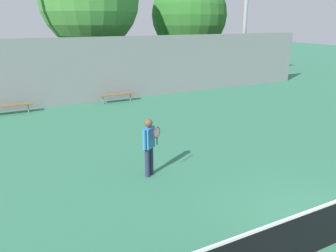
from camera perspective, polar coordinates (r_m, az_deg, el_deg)
name	(u,v)px	position (r m, az deg, el deg)	size (l,w,h in m)	color
tennis_player	(149,144)	(9.37, -3.31, -3.14)	(0.52, 0.50, 1.73)	#282D47
bench_courtside_near	(117,95)	(18.44, -8.90, 5.42)	(1.98, 0.40, 0.47)	brown
bench_courtside_far	(8,106)	(17.55, -26.05, 3.17)	(2.18, 0.40, 0.47)	brown
light_pole_center_back	(246,1)	(23.85, 13.46, 20.34)	(0.90, 0.60, 9.81)	#939399
back_fence	(118,69)	(18.89, -8.71, 9.84)	(26.74, 0.06, 3.53)	gray
tree_dark_dense	(189,15)	(25.47, 3.72, 18.71)	(5.54, 5.54, 7.51)	brown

